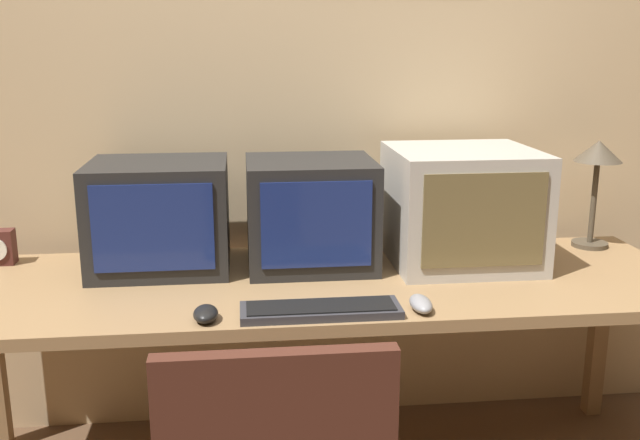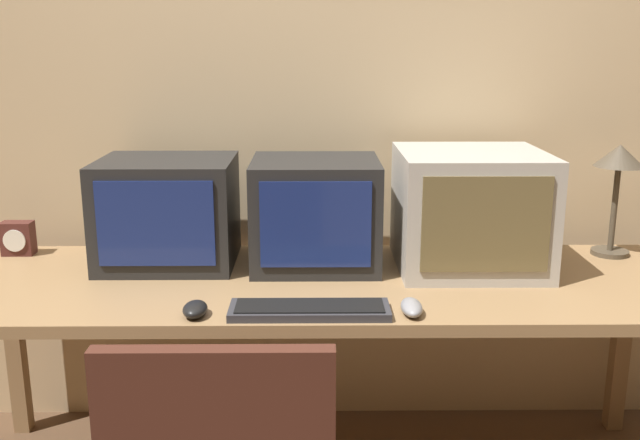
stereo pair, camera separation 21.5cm
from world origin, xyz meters
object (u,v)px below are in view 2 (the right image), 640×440
object	(u,v)px
monitor_left	(168,212)
monitor_right	(470,210)
mouse_far_corner	(195,309)
desk_clock	(18,238)
mouse_near_keyboard	(412,307)
desk_lamp	(618,169)
monitor_center	(315,213)
keyboard_main	(310,310)

from	to	relation	value
monitor_left	monitor_right	xyz separation A→B (m)	(0.98, -0.04, 0.02)
mouse_far_corner	desk_clock	xyz separation A→B (m)	(-0.70, 0.57, 0.04)
desk_clock	monitor_left	bearing A→B (deg)	-9.95
mouse_near_keyboard	desk_lamp	distance (m)	0.97
monitor_left	monitor_center	world-z (taller)	same
mouse_near_keyboard	mouse_far_corner	size ratio (longest dim) A/B	1.19
monitor_left	monitor_center	size ratio (longest dim) A/B	1.06
desk_lamp	monitor_right	bearing A→B (deg)	-167.01
monitor_right	mouse_near_keyboard	world-z (taller)	monitor_right
monitor_right	mouse_near_keyboard	size ratio (longest dim) A/B	3.83
monitor_left	mouse_near_keyboard	world-z (taller)	monitor_left
desk_lamp	monitor_center	bearing A→B (deg)	-174.57
monitor_left	desk_lamp	bearing A→B (deg)	2.94
mouse_near_keyboard	mouse_far_corner	world-z (taller)	mouse_far_corner
monitor_left	mouse_far_corner	xyz separation A→B (m)	(0.16, -0.48, -0.15)
mouse_near_keyboard	monitor_center	bearing A→B (deg)	119.80
mouse_far_corner	monitor_right	bearing A→B (deg)	28.04
mouse_near_keyboard	monitor_left	bearing A→B (deg)	147.64
monitor_center	desk_lamp	xyz separation A→B (m)	(1.01, 0.10, 0.13)
mouse_far_corner	desk_clock	distance (m)	0.90
monitor_left	mouse_near_keyboard	xyz separation A→B (m)	(0.74, -0.47, -0.15)
mouse_near_keyboard	keyboard_main	bearing A→B (deg)	179.46
monitor_right	mouse_near_keyboard	bearing A→B (deg)	-119.27
monitor_center	keyboard_main	bearing A→B (deg)	-92.22
keyboard_main	mouse_far_corner	world-z (taller)	mouse_far_corner
desk_clock	desk_lamp	world-z (taller)	desk_lamp
desk_clock	desk_lamp	distance (m)	2.05
monitor_left	monitor_center	bearing A→B (deg)	-2.32
keyboard_main	desk_clock	world-z (taller)	desk_clock
mouse_far_corner	monitor_center	bearing A→B (deg)	54.91
monitor_center	mouse_far_corner	bearing A→B (deg)	-125.09
monitor_left	monitor_center	xyz separation A→B (m)	(0.48, -0.02, 0.00)
monitor_left	keyboard_main	distance (m)	0.68
monitor_center	keyboard_main	distance (m)	0.47
mouse_near_keyboard	desk_clock	distance (m)	1.40
keyboard_main	mouse_near_keyboard	distance (m)	0.27
mouse_far_corner	desk_clock	bearing A→B (deg)	140.61
keyboard_main	mouse_far_corner	size ratio (longest dim) A/B	4.28
keyboard_main	desk_clock	bearing A→B (deg)	150.81
monitor_right	desk_clock	xyz separation A→B (m)	(-1.52, 0.14, -0.13)
mouse_near_keyboard	desk_lamp	size ratio (longest dim) A/B	0.32
mouse_far_corner	desk_clock	size ratio (longest dim) A/B	0.88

